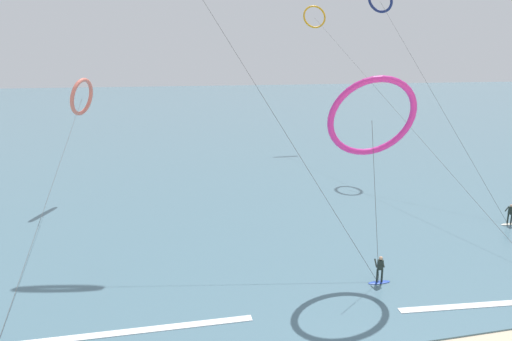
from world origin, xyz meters
TOP-DOWN VIEW (x-y plane):
  - sea_water at (0.00, 106.67)m, footprint 400.00×200.00m
  - surfer_ivory at (20.27, 19.13)m, footprint 1.40×0.66m
  - surfer_cobalt at (5.45, 12.46)m, footprint 1.40×0.62m
  - kite_navy at (18.40, 39.80)m, footprint 3.43×22.55m
  - kite_magenta at (5.20, 14.15)m, footprint 5.49×3.18m
  - kite_coral at (-13.45, 34.36)m, footprint 2.38×28.09m
  - kite_amber at (16.61, 56.31)m, footprint 3.47×46.33m
  - wave_crest_far at (-8.56, 10.51)m, footprint 11.59×0.71m

SIDE VIEW (x-z plane):
  - sea_water at x=0.00m, z-range 0.00..0.08m
  - wave_crest_far at x=-8.56m, z-range 0.00..0.12m
  - surfer_ivory at x=20.27m, z-range -0.03..1.67m
  - surfer_cobalt at x=5.45m, z-range -0.03..1.67m
  - kite_coral at x=-13.45m, z-range 3.92..15.29m
  - kite_magenta at x=5.20m, z-range 3.63..15.88m
  - kite_amber at x=16.61m, z-range 8.50..29.07m
  - kite_navy at x=18.40m, z-range 8.92..29.76m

